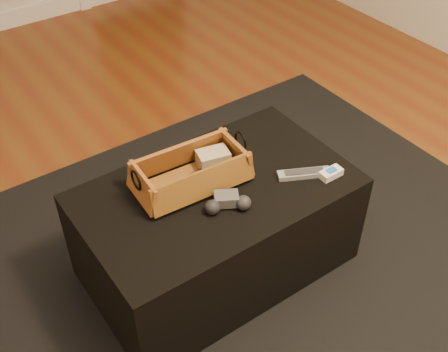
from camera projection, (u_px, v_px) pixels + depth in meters
floor at (179, 307)px, 2.16m from camera, size 5.00×5.50×0.01m
area_rug at (224, 272)px, 2.28m from camera, size 2.60×2.00×0.01m
ottoman at (217, 228)px, 2.17m from camera, size 1.00×0.60×0.42m
tv_remote at (188, 182)px, 2.01m from camera, size 0.22×0.06×0.02m
cloth_bundle at (213, 159)px, 2.08m from camera, size 0.13×0.10×0.06m
wicker_basket at (191, 173)px, 2.02m from camera, size 0.44×0.25×0.15m
game_controller at (227, 203)px, 1.93m from camera, size 0.17×0.13×0.05m
silver_remote at (304, 173)px, 2.08m from camera, size 0.20×0.13×0.02m
cream_gadget at (331, 173)px, 2.07m from camera, size 0.09×0.04×0.03m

